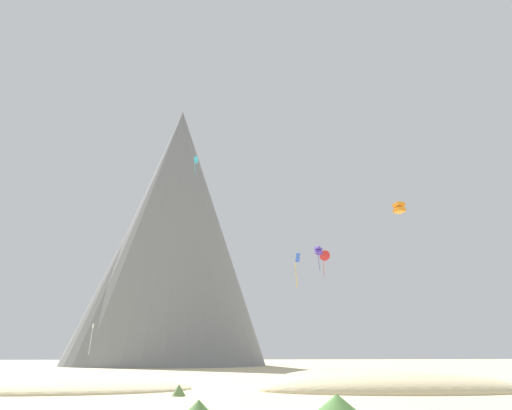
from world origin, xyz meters
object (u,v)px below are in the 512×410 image
object	(u,v)px
kite_orange_mid	(399,208)
kite_red_mid	(325,256)
kite_indigo_mid	(318,251)
kite_cyan_high	(196,160)
bush_near_left	(198,408)
rock_massif	(170,242)
bush_mid_center	(53,389)
bush_near_right	(179,390)
bush_scatter_east	(337,403)
kite_blue_low	(297,262)
kite_white_low	(92,333)
bush_low_patch	(429,386)

from	to	relation	value
kite_orange_mid	kite_red_mid	world-z (taller)	kite_orange_mid
kite_indigo_mid	kite_cyan_high	distance (m)	29.46
bush_near_left	kite_cyan_high	size ratio (longest dim) A/B	0.40
rock_massif	kite_cyan_high	size ratio (longest dim) A/B	18.10
bush_mid_center	bush_near_right	world-z (taller)	bush_near_right
bush_scatter_east	kite_blue_low	world-z (taller)	kite_blue_low
rock_massif	kite_indigo_mid	size ratio (longest dim) A/B	18.11
kite_orange_mid	kite_blue_low	world-z (taller)	kite_orange_mid
bush_near_left	bush_mid_center	world-z (taller)	bush_near_left
kite_orange_mid	kite_white_low	size ratio (longest dim) A/B	0.36
rock_massif	kite_red_mid	world-z (taller)	rock_massif
kite_red_mid	kite_orange_mid	bearing A→B (deg)	-38.98
kite_red_mid	kite_cyan_high	world-z (taller)	kite_cyan_high
kite_cyan_high	kite_white_low	bearing A→B (deg)	61.04
bush_near_right	kite_cyan_high	world-z (taller)	kite_cyan_high
bush_near_left	kite_red_mid	world-z (taller)	kite_red_mid
kite_white_low	bush_near_left	bearing A→B (deg)	-110.35
kite_orange_mid	bush_scatter_east	bearing A→B (deg)	-139.06
bush_mid_center	kite_cyan_high	world-z (taller)	kite_cyan_high
rock_massif	kite_blue_low	distance (m)	72.55
kite_cyan_high	kite_red_mid	bearing A→B (deg)	-115.31
bush_near_right	kite_red_mid	distance (m)	55.65
bush_near_right	kite_indigo_mid	bearing A→B (deg)	60.89
bush_near_left	kite_orange_mid	distance (m)	53.45
kite_orange_mid	kite_blue_low	distance (m)	23.80
bush_near_right	kite_white_low	bearing A→B (deg)	109.89
kite_indigo_mid	kite_white_low	bearing A→B (deg)	42.33
bush_near_left	kite_blue_low	xyz separation A→B (m)	(10.75, 27.36, 12.55)
kite_white_low	kite_indigo_mid	xyz separation A→B (m)	(35.82, -10.14, 12.41)
kite_orange_mid	kite_indigo_mid	bearing A→B (deg)	126.23
bush_near_left	kite_blue_low	bearing A→B (deg)	68.56
bush_mid_center	kite_indigo_mid	size ratio (longest dim) A/B	0.58
kite_orange_mid	kite_cyan_high	xyz separation A→B (m)	(-30.86, 17.45, 13.76)
bush_scatter_east	bush_mid_center	distance (m)	23.12
bush_scatter_east	kite_white_low	world-z (taller)	kite_white_low
kite_red_mid	kite_white_low	bearing A→B (deg)	-146.67
bush_near_right	kite_red_mid	xyz separation A→B (m)	(23.55, 46.45, 19.61)
bush_scatter_east	kite_blue_low	xyz separation A→B (m)	(3.69, 26.73, 12.48)
bush_near_right	kite_orange_mid	bearing A→B (deg)	42.39
kite_indigo_mid	kite_orange_mid	bearing A→B (deg)	-156.43
rock_massif	kite_blue_low	world-z (taller)	rock_massif
bush_scatter_east	rock_massif	world-z (taller)	rock_massif
bush_near_left	kite_indigo_mid	world-z (taller)	kite_indigo_mid
kite_blue_low	bush_scatter_east	bearing A→B (deg)	-103.49
bush_near_left	bush_near_right	bearing A→B (deg)	97.40
kite_indigo_mid	kite_blue_low	xyz separation A→B (m)	(-7.32, -18.59, -5.42)
bush_mid_center	rock_massif	world-z (taller)	rock_massif
bush_low_patch	kite_blue_low	size ratio (longest dim) A/B	0.70
kite_orange_mid	kite_white_low	bearing A→B (deg)	140.15
bush_mid_center	kite_cyan_high	bearing A→B (deg)	77.56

